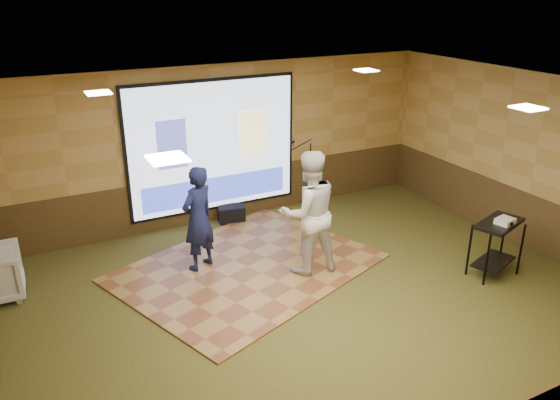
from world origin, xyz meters
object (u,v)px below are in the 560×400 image
dance_floor (248,267)px  mic_stand (307,187)px  player_left (198,218)px  projector (505,221)px  projector_screen (214,148)px  duffel_bag (231,214)px  player_right (308,213)px  av_table (497,239)px

dance_floor → mic_stand: size_ratio=2.58×
player_left → mic_stand: player_left is taller
dance_floor → player_left: 1.16m
projector → mic_stand: (-1.33, 3.76, -0.47)m
projector → projector_screen: bearing=115.6°
mic_stand → duffel_bag: bearing=-162.5°
duffel_bag → mic_stand: bearing=-5.7°
player_right → mic_stand: size_ratio=1.32×
player_right → player_left: bearing=-24.5°
mic_stand → dance_floor: bearing=-117.5°
projector_screen → projector: projector_screen is taller
player_left → mic_stand: (2.78, 1.37, -0.40)m
player_right → projector: bearing=155.2°
projector_screen → duffel_bag: bearing=-38.8°
projector_screen → dance_floor: projector_screen is taller
player_right → av_table: player_right is taller
projector_screen → mic_stand: projector_screen is taller
player_left → mic_stand: 3.12m
player_left → player_right: 1.75m
projector → duffel_bag: bearing=114.8°
player_right → duffel_bag: (-0.34, 2.40, -0.87)m
av_table → dance_floor: bearing=150.1°
av_table → projector_screen: bearing=128.1°
projector_screen → player_left: projector_screen is taller
projector_screen → mic_stand: (1.84, -0.35, -0.98)m
player_right → projector: 3.01m
player_right → av_table: size_ratio=2.18×
dance_floor → player_right: player_right is taller
projector → duffel_bag: projector is taller
dance_floor → projector: size_ratio=14.53×
player_right → duffel_bag: bearing=-76.4°
projector → player_right: bearing=137.6°
duffel_bag → projector_screen: bearing=141.2°
projector → duffel_bag: size_ratio=0.54×
player_left → av_table: bearing=123.5°
dance_floor → duffel_bag: duffel_bag is taller
dance_floor → player_right: size_ratio=1.95×
av_table → projector: size_ratio=3.40×
av_table → duffel_bag: size_ratio=1.83×
av_table → player_left: bearing=150.6°
player_left → projector: 4.75m
player_left → duffel_bag: 2.06m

